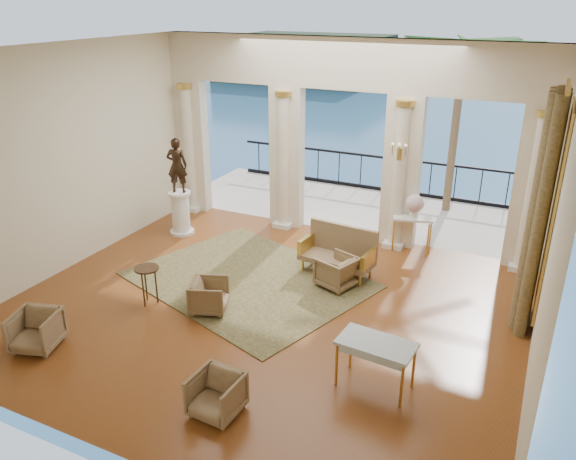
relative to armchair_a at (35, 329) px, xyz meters
The scene contains 23 objects.
floor 3.87m from the armchair_a, 45.13° to the left, with size 9.00×9.00×0.00m, color #4E2811.
room_walls 4.05m from the armchair_a, 30.71° to the left, with size 9.00×9.00×9.00m.
arcade 7.44m from the armchair_a, 67.46° to the left, with size 9.00×0.56×4.50m.
terrace 8.97m from the armchair_a, 72.32° to the left, with size 10.00×3.60×0.10m, color #BBAE9D.
balustrade 10.49m from the armchair_a, 74.97° to the left, with size 9.00×0.06×1.03m.
palm_tree 11.11m from the armchair_a, 63.17° to the left, with size 2.00×2.00×4.50m.
headland 77.75m from the armchair_a, 110.56° to the left, with size 22.00×18.00×6.00m, color black.
sea 63.11m from the armchair_a, 87.52° to the left, with size 160.00×160.00×0.00m, color #29578A.
curtain 8.35m from the armchair_a, 31.15° to the left, with size 0.33×1.40×4.09m.
window_frame 8.52m from the armchair_a, 30.49° to the left, with size 0.04×1.60×3.40m, color gold.
wall_sconce 7.71m from the armchair_a, 56.57° to the left, with size 0.30×0.11×0.33m.
rug 4.03m from the armchair_a, 61.18° to the left, with size 4.37×3.40×0.02m, color #2E3418.
armchair_a is the anchor object (origin of this frame).
armchair_b 3.45m from the armchair_a, ahead, with size 0.64×0.60×0.66m, color #4B3C24.
armchair_c 5.43m from the armchair_a, 48.35° to the left, with size 0.68×0.63×0.70m, color #4B3C24.
armchair_d 2.88m from the armchair_a, 49.54° to the left, with size 0.64×0.60×0.66m, color #4B3C24.
settee 5.76m from the armchair_a, 53.29° to the left, with size 1.57×0.81×1.00m.
game_table 5.41m from the armchair_a, 15.28° to the left, with size 1.14×0.69×0.75m.
pedestal 5.01m from the armchair_a, 98.10° to the left, with size 0.57×0.57×1.05m.
statue 5.18m from the armchair_a, 98.10° to the left, with size 0.47×0.31×1.29m, color black.
console_table 7.75m from the armchair_a, 54.21° to the left, with size 0.92×0.55×0.82m.
urn 7.78m from the armchair_a, 54.21° to the left, with size 0.40×0.40×0.53m.
side_table 2.08m from the armchair_a, 69.65° to the left, with size 0.45×0.45×0.73m.
Camera 1 is at (4.25, -7.92, 5.29)m, focal length 35.00 mm.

